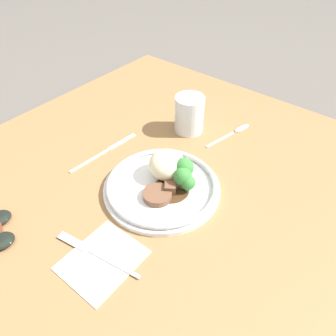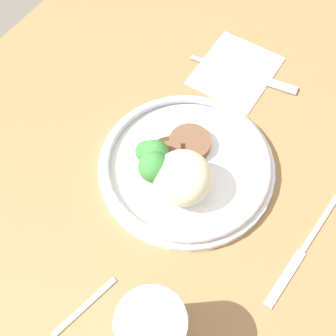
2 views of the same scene
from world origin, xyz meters
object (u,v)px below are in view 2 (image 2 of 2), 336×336
object	(u,v)px
juice_glass	(152,332)
knife	(304,248)
plate	(183,166)
fork	(254,77)

from	to	relation	value
juice_glass	knife	bearing A→B (deg)	152.87
juice_glass	knife	distance (m)	0.23
plate	juice_glass	xyz separation A→B (m)	(0.21, 0.09, 0.03)
fork	knife	xyz separation A→B (m)	(0.22, 0.19, -0.00)
juice_glass	fork	distance (m)	0.44
juice_glass	fork	world-z (taller)	juice_glass
knife	juice_glass	bearing A→B (deg)	-23.12
fork	knife	bearing A→B (deg)	-58.64
knife	plate	bearing A→B (deg)	-88.72
plate	juice_glass	size ratio (longest dim) A/B	2.58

